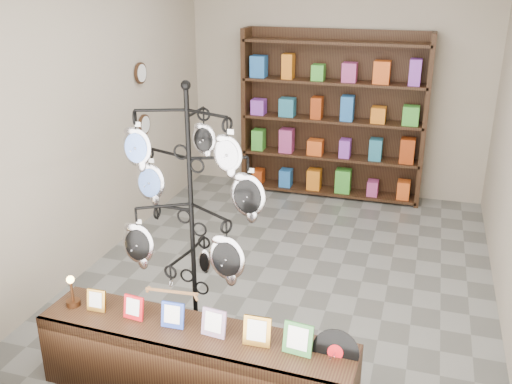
% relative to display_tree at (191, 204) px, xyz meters
% --- Properties ---
extents(ground, '(5.00, 5.00, 0.00)m').
position_rel_display_tree_xyz_m(ground, '(0.41, 1.45, -1.26)').
color(ground, slate).
rests_on(ground, ground).
extents(room_envelope, '(5.00, 5.00, 5.00)m').
position_rel_display_tree_xyz_m(room_envelope, '(0.41, 1.45, 0.59)').
color(room_envelope, '#A99A88').
rests_on(room_envelope, ground).
extents(display_tree, '(1.12, 0.91, 2.18)m').
position_rel_display_tree_xyz_m(display_tree, '(0.00, 0.00, 0.00)').
color(display_tree, black).
rests_on(display_tree, ground).
extents(front_shelf, '(2.29, 0.55, 0.80)m').
position_rel_display_tree_xyz_m(front_shelf, '(0.22, -0.55, -0.98)').
color(front_shelf, black).
rests_on(front_shelf, ground).
extents(back_shelving, '(2.42, 0.36, 2.20)m').
position_rel_display_tree_xyz_m(back_shelving, '(0.41, 3.75, -0.23)').
color(back_shelving, black).
rests_on(back_shelving, ground).
extents(wall_clocks, '(0.03, 0.24, 0.84)m').
position_rel_display_tree_xyz_m(wall_clocks, '(-1.56, 2.25, 0.24)').
color(wall_clocks, black).
rests_on(wall_clocks, ground).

